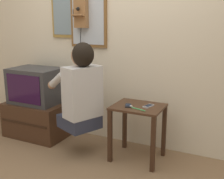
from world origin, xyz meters
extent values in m
cube|color=beige|center=(0.00, 1.14, 1.27)|extent=(6.80, 0.05, 2.55)
cube|color=#422819|center=(0.36, 0.76, 0.57)|extent=(0.50, 0.42, 0.02)
cube|color=#382215|center=(0.13, 0.57, 0.28)|extent=(0.04, 0.04, 0.56)
cube|color=#382215|center=(0.58, 0.57, 0.28)|extent=(0.04, 0.04, 0.56)
cube|color=#382215|center=(0.13, 0.94, 0.28)|extent=(0.04, 0.04, 0.56)
cube|color=#382215|center=(0.58, 0.94, 0.28)|extent=(0.04, 0.04, 0.56)
cube|color=#2D3347|center=(-0.25, 0.60, 0.37)|extent=(0.47, 0.47, 0.14)
cube|color=silver|center=(-0.19, 0.57, 0.70)|extent=(0.35, 0.43, 0.53)
sphere|color=#A37556|center=(-0.19, 0.57, 1.08)|extent=(0.21, 0.21, 0.21)
ellipsoid|color=black|center=(-0.16, 0.56, 1.09)|extent=(0.28, 0.29, 0.24)
cylinder|color=silver|center=(-0.46, 0.52, 0.82)|extent=(0.29, 0.18, 0.21)
cylinder|color=silver|center=(-0.33, 0.81, 0.82)|extent=(0.29, 0.18, 0.21)
sphere|color=#A37556|center=(-0.57, 0.57, 0.74)|extent=(0.09, 0.09, 0.09)
sphere|color=#A37556|center=(-0.44, 0.86, 0.74)|extent=(0.09, 0.09, 0.09)
cube|color=#422819|center=(-1.00, 0.79, 0.21)|extent=(0.76, 0.49, 0.43)
cube|color=black|center=(-1.00, 0.55, 0.24)|extent=(0.68, 0.01, 0.02)
cube|color=#38383A|center=(-1.01, 0.81, 0.64)|extent=(0.60, 0.42, 0.43)
cube|color=#280F33|center=(-1.01, 0.59, 0.64)|extent=(0.49, 0.01, 0.34)
cube|color=olive|center=(-0.47, 1.06, 1.52)|extent=(0.16, 0.11, 0.36)
cube|color=olive|center=(-0.47, 0.97, 1.47)|extent=(0.14, 0.07, 0.03)
cone|color=black|center=(-0.47, 0.95, 1.55)|extent=(0.04, 0.05, 0.04)
cylinder|color=black|center=(-0.58, 1.06, 1.50)|extent=(0.03, 0.03, 0.09)
cylinder|color=black|center=(-0.49, 1.04, 1.24)|extent=(0.04, 0.04, 0.22)
cylinder|color=black|center=(-0.46, 1.05, 1.06)|extent=(0.07, 0.06, 0.19)
cube|color=olive|center=(-0.74, 1.10, 1.47)|extent=(0.36, 0.02, 0.51)
cube|color=gray|center=(-0.74, 1.09, 1.47)|extent=(0.31, 0.01, 0.44)
cube|color=brown|center=(-0.41, 1.10, 1.43)|extent=(0.47, 0.03, 0.64)
cube|color=#B2BCC6|center=(-0.41, 1.08, 1.43)|extent=(0.42, 0.01, 0.58)
cube|color=black|center=(0.27, 0.71, 0.59)|extent=(0.10, 0.14, 0.01)
cube|color=black|center=(0.27, 0.71, 0.59)|extent=(0.08, 0.11, 0.00)
cube|color=silver|center=(0.46, 0.78, 0.59)|extent=(0.09, 0.14, 0.01)
cube|color=black|center=(0.46, 0.78, 0.59)|extent=(0.07, 0.11, 0.00)
cylinder|color=#4CBF66|center=(0.39, 0.64, 0.59)|extent=(0.18, 0.07, 0.01)
cube|color=white|center=(0.32, 0.67, 0.60)|extent=(0.03, 0.02, 0.01)
camera|label=1|loc=(1.32, -1.79, 1.41)|focal=45.00mm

